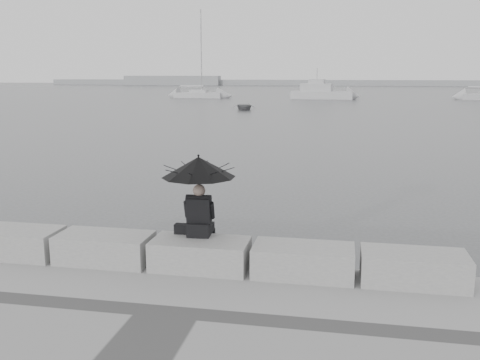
% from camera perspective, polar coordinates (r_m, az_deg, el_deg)
% --- Properties ---
extents(ground, '(360.00, 360.00, 0.00)m').
position_cam_1_polar(ground, '(9.64, -3.47, -11.27)').
color(ground, '#3F4143').
rests_on(ground, ground).
extents(stone_block_far_left, '(1.60, 0.80, 0.50)m').
position_cam_1_polar(stone_block_far_left, '(10.36, -22.84, -6.15)').
color(stone_block_far_left, gray).
rests_on(stone_block_far_left, promenade).
extents(stone_block_left, '(1.60, 0.80, 0.50)m').
position_cam_1_polar(stone_block_left, '(9.54, -14.23, -7.07)').
color(stone_block_left, gray).
rests_on(stone_block_left, promenade).
extents(stone_block_centre, '(1.60, 0.80, 0.50)m').
position_cam_1_polar(stone_block_centre, '(8.97, -4.25, -7.92)').
color(stone_block_centre, gray).
rests_on(stone_block_centre, promenade).
extents(stone_block_right, '(1.60, 0.80, 0.50)m').
position_cam_1_polar(stone_block_right, '(8.70, 6.75, -8.59)').
color(stone_block_right, gray).
rests_on(stone_block_right, promenade).
extents(stone_block_far_right, '(1.60, 0.80, 0.50)m').
position_cam_1_polar(stone_block_far_right, '(8.76, 18.04, -8.95)').
color(stone_block_far_right, gray).
rests_on(stone_block_far_right, promenade).
extents(seated_person, '(1.24, 1.24, 1.39)m').
position_cam_1_polar(seated_person, '(8.87, -4.44, 0.37)').
color(seated_person, black).
rests_on(seated_person, stone_block_centre).
extents(bag, '(0.26, 0.15, 0.17)m').
position_cam_1_polar(bag, '(9.24, -6.17, -5.19)').
color(bag, black).
rests_on(bag, stone_block_centre).
extents(distant_landmass, '(180.00, 8.00, 2.80)m').
position_cam_1_polar(distant_landmass, '(163.48, 7.36, 10.29)').
color(distant_landmass, '#96989B').
rests_on(distant_landmass, ground).
extents(sailboat_left, '(7.41, 2.77, 12.90)m').
position_cam_1_polar(sailboat_left, '(81.65, -4.41, 9.10)').
color(sailboat_left, '#B9B9BB').
rests_on(sailboat_left, ground).
extents(motor_cruiser, '(9.17, 4.05, 4.50)m').
position_cam_1_polar(motor_cruiser, '(78.77, 8.81, 9.19)').
color(motor_cruiser, '#B9B9BB').
rests_on(motor_cruiser, ground).
extents(dinghy, '(3.82, 2.30, 0.60)m').
position_cam_1_polar(dinghy, '(55.30, 0.43, 7.84)').
color(dinghy, gray).
rests_on(dinghy, ground).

